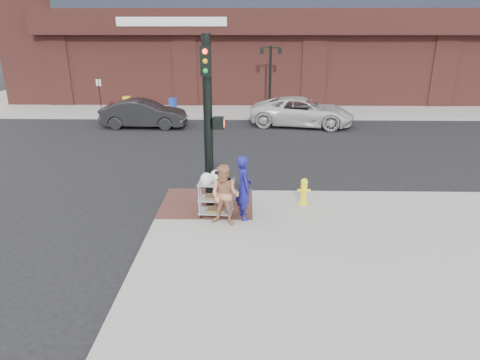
{
  "coord_description": "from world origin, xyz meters",
  "views": [
    {
      "loc": [
        0.66,
        -11.31,
        5.36
      ],
      "look_at": [
        0.44,
        -0.01,
        1.25
      ],
      "focal_mm": 32.0,
      "sensor_mm": 36.0,
      "label": 1
    }
  ],
  "objects_px": {
    "utility_cart": "(216,196)",
    "sedan_dark": "(144,114)",
    "woman_blue": "(244,187)",
    "lamp_post": "(270,72)",
    "pedestrian_tan": "(225,195)",
    "minivan_white": "(302,112)",
    "traffic_signal_pole": "(209,119)",
    "fire_hydrant": "(304,191)"
  },
  "relations": [
    {
      "from": "utility_cart",
      "to": "sedan_dark",
      "type": "bearing_deg",
      "value": 112.15
    },
    {
      "from": "sedan_dark",
      "to": "woman_blue",
      "type": "bearing_deg",
      "value": -153.29
    },
    {
      "from": "woman_blue",
      "to": "utility_cart",
      "type": "xyz_separation_m",
      "value": [
        -0.81,
        0.15,
        -0.32
      ]
    },
    {
      "from": "traffic_signal_pole",
      "to": "woman_blue",
      "type": "xyz_separation_m",
      "value": [
        1.02,
        -0.92,
        -1.75
      ]
    },
    {
      "from": "fire_hydrant",
      "to": "traffic_signal_pole",
      "type": "bearing_deg",
      "value": -177.58
    },
    {
      "from": "traffic_signal_pole",
      "to": "utility_cart",
      "type": "xyz_separation_m",
      "value": [
        0.21,
        -0.77,
        -2.07
      ]
    },
    {
      "from": "pedestrian_tan",
      "to": "sedan_dark",
      "type": "bearing_deg",
      "value": 129.59
    },
    {
      "from": "pedestrian_tan",
      "to": "utility_cart",
      "type": "distance_m",
      "value": 0.69
    },
    {
      "from": "traffic_signal_pole",
      "to": "minivan_white",
      "type": "distance_m",
      "value": 12.59
    },
    {
      "from": "traffic_signal_pole",
      "to": "woman_blue",
      "type": "bearing_deg",
      "value": -41.91
    },
    {
      "from": "lamp_post",
      "to": "utility_cart",
      "type": "bearing_deg",
      "value": -98.05
    },
    {
      "from": "minivan_white",
      "to": "sedan_dark",
      "type": "bearing_deg",
      "value": 104.51
    },
    {
      "from": "minivan_white",
      "to": "fire_hydrant",
      "type": "distance_m",
      "value": 11.67
    },
    {
      "from": "pedestrian_tan",
      "to": "minivan_white",
      "type": "xyz_separation_m",
      "value": [
        3.62,
        13.06,
        -0.22
      ]
    },
    {
      "from": "sedan_dark",
      "to": "fire_hydrant",
      "type": "relative_size",
      "value": 5.52
    },
    {
      "from": "utility_cart",
      "to": "fire_hydrant",
      "type": "height_order",
      "value": "utility_cart"
    },
    {
      "from": "sedan_dark",
      "to": "utility_cart",
      "type": "relative_size",
      "value": 3.42
    },
    {
      "from": "lamp_post",
      "to": "fire_hydrant",
      "type": "distance_m",
      "value": 15.25
    },
    {
      "from": "lamp_post",
      "to": "fire_hydrant",
      "type": "height_order",
      "value": "lamp_post"
    },
    {
      "from": "lamp_post",
      "to": "minivan_white",
      "type": "relative_size",
      "value": 0.7
    },
    {
      "from": "minivan_white",
      "to": "pedestrian_tan",
      "type": "bearing_deg",
      "value": 175.11
    },
    {
      "from": "lamp_post",
      "to": "woman_blue",
      "type": "xyz_separation_m",
      "value": [
        -1.45,
        -16.15,
        -1.54
      ]
    },
    {
      "from": "sedan_dark",
      "to": "lamp_post",
      "type": "bearing_deg",
      "value": -58.36
    },
    {
      "from": "fire_hydrant",
      "to": "pedestrian_tan",
      "type": "bearing_deg",
      "value": -147.96
    },
    {
      "from": "traffic_signal_pole",
      "to": "pedestrian_tan",
      "type": "distance_m",
      "value": 2.32
    },
    {
      "from": "woman_blue",
      "to": "pedestrian_tan",
      "type": "bearing_deg",
      "value": 114.96
    },
    {
      "from": "lamp_post",
      "to": "sedan_dark",
      "type": "distance_m",
      "value": 8.41
    },
    {
      "from": "lamp_post",
      "to": "sedan_dark",
      "type": "height_order",
      "value": "lamp_post"
    },
    {
      "from": "pedestrian_tan",
      "to": "sedan_dark",
      "type": "distance_m",
      "value": 13.48
    },
    {
      "from": "woman_blue",
      "to": "sedan_dark",
      "type": "height_order",
      "value": "woman_blue"
    },
    {
      "from": "woman_blue",
      "to": "pedestrian_tan",
      "type": "distance_m",
      "value": 0.66
    },
    {
      "from": "traffic_signal_pole",
      "to": "utility_cart",
      "type": "distance_m",
      "value": 2.22
    },
    {
      "from": "traffic_signal_pole",
      "to": "woman_blue",
      "type": "distance_m",
      "value": 2.22
    },
    {
      "from": "woman_blue",
      "to": "minivan_white",
      "type": "bearing_deg",
      "value": -28.85
    },
    {
      "from": "utility_cart",
      "to": "fire_hydrant",
      "type": "distance_m",
      "value": 2.79
    },
    {
      "from": "traffic_signal_pole",
      "to": "sedan_dark",
      "type": "bearing_deg",
      "value": 112.58
    },
    {
      "from": "sedan_dark",
      "to": "utility_cart",
      "type": "height_order",
      "value": "sedan_dark"
    },
    {
      "from": "woman_blue",
      "to": "pedestrian_tan",
      "type": "xyz_separation_m",
      "value": [
        -0.5,
        -0.42,
        -0.08
      ]
    },
    {
      "from": "lamp_post",
      "to": "fire_hydrant",
      "type": "relative_size",
      "value": 4.79
    },
    {
      "from": "traffic_signal_pole",
      "to": "utility_cart",
      "type": "relative_size",
      "value": 3.71
    },
    {
      "from": "sedan_dark",
      "to": "utility_cart",
      "type": "xyz_separation_m",
      "value": [
        4.84,
        -11.89,
        0.0
      ]
    },
    {
      "from": "woman_blue",
      "to": "utility_cart",
      "type": "relative_size",
      "value": 1.39
    }
  ]
}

